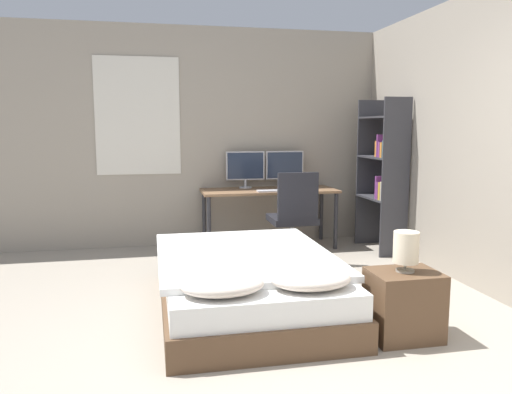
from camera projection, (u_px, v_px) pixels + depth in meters
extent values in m
plane|color=#9E9384|center=(321.00, 387.00, 2.86)|extent=(20.00, 20.00, 0.00)
cube|color=#9E9384|center=(225.00, 137.00, 6.30)|extent=(12.00, 0.06, 2.70)
cube|color=silver|center=(138.00, 116.00, 6.01)|extent=(1.00, 0.01, 1.41)
cube|color=#A3B2CC|center=(138.00, 116.00, 6.02)|extent=(0.92, 0.01, 1.33)
cube|color=#9E9384|center=(477.00, 141.00, 4.53)|extent=(0.06, 12.00, 2.70)
cube|color=brown|center=(247.00, 296.00, 4.07)|extent=(1.36, 2.01, 0.22)
cube|color=white|center=(246.00, 272.00, 4.04)|extent=(1.30, 1.95, 0.18)
cube|color=white|center=(244.00, 255.00, 4.14)|extent=(1.40, 1.69, 0.05)
ellipsoid|color=beige|center=(222.00, 285.00, 3.23)|extent=(0.55, 0.38, 0.13)
ellipsoid|color=beige|center=(311.00, 279.00, 3.35)|extent=(0.55, 0.38, 0.13)
cube|color=brown|center=(404.00, 305.00, 3.50)|extent=(0.47, 0.38, 0.48)
cylinder|color=gray|center=(405.00, 271.00, 3.47)|extent=(0.13, 0.13, 0.02)
cylinder|color=gray|center=(405.00, 266.00, 3.46)|extent=(0.02, 0.02, 0.05)
cylinder|color=beige|center=(406.00, 247.00, 3.44)|extent=(0.17, 0.17, 0.22)
cube|color=#846042|center=(269.00, 191.00, 6.12)|extent=(1.65, 0.63, 0.03)
cylinder|color=#2D2D33|center=(209.00, 226.00, 5.75)|extent=(0.05, 0.05, 0.69)
cylinder|color=#2D2D33|center=(336.00, 221.00, 6.07)|extent=(0.05, 0.05, 0.69)
cylinder|color=#2D2D33|center=(204.00, 218.00, 6.27)|extent=(0.05, 0.05, 0.69)
cylinder|color=#2D2D33|center=(321.00, 214.00, 6.58)|extent=(0.05, 0.05, 0.69)
cylinder|color=#B7B7BC|center=(245.00, 187.00, 6.27)|extent=(0.16, 0.16, 0.01)
cylinder|color=#B7B7BC|center=(245.00, 183.00, 6.26)|extent=(0.03, 0.03, 0.09)
cube|color=#B7B7BC|center=(245.00, 166.00, 6.23)|extent=(0.48, 0.03, 0.36)
cube|color=#232D42|center=(246.00, 166.00, 6.22)|extent=(0.45, 0.00, 0.33)
cylinder|color=#B7B7BC|center=(284.00, 186.00, 6.38)|extent=(0.16, 0.16, 0.01)
cylinder|color=#B7B7BC|center=(285.00, 182.00, 6.37)|extent=(0.03, 0.03, 0.09)
cube|color=#B7B7BC|center=(285.00, 165.00, 6.34)|extent=(0.48, 0.03, 0.36)
cube|color=#232D42|center=(285.00, 165.00, 6.32)|extent=(0.45, 0.00, 0.33)
cube|color=#B7B7BC|center=(273.00, 191.00, 5.91)|extent=(0.38, 0.13, 0.02)
ellipsoid|color=#B7B7BC|center=(296.00, 189.00, 5.97)|extent=(0.07, 0.05, 0.04)
cylinder|color=black|center=(292.00, 258.00, 5.61)|extent=(0.52, 0.52, 0.04)
cylinder|color=gray|center=(292.00, 239.00, 5.59)|extent=(0.05, 0.05, 0.39)
cube|color=black|center=(292.00, 219.00, 5.55)|extent=(0.49, 0.49, 0.07)
cube|color=black|center=(298.00, 196.00, 5.30)|extent=(0.44, 0.05, 0.51)
cube|color=#333338|center=(396.00, 178.00, 5.61)|extent=(0.33, 0.02, 1.81)
cube|color=#333338|center=(369.00, 173.00, 6.29)|extent=(0.33, 0.02, 1.81)
cube|color=#333338|center=(381.00, 198.00, 5.99)|extent=(0.33, 0.68, 0.02)
cube|color=#333338|center=(382.00, 157.00, 5.92)|extent=(0.33, 0.68, 0.02)
cube|color=#333338|center=(384.00, 117.00, 5.86)|extent=(0.33, 0.68, 0.02)
cube|color=#BCB29E|center=(394.00, 193.00, 5.67)|extent=(0.27, 0.03, 0.19)
cube|color=#BCB29E|center=(392.00, 191.00, 5.71)|extent=(0.27, 0.04, 0.22)
cube|color=gold|center=(390.00, 191.00, 5.76)|extent=(0.27, 0.04, 0.20)
cube|color=#7A387F|center=(388.00, 191.00, 5.81)|extent=(0.27, 0.04, 0.20)
cube|color=#7A387F|center=(386.00, 187.00, 5.84)|extent=(0.27, 0.03, 0.27)
cube|color=#BCB29E|center=(395.00, 148.00, 5.60)|extent=(0.27, 0.03, 0.23)
cube|color=teal|center=(394.00, 149.00, 5.64)|extent=(0.27, 0.03, 0.20)
cube|color=orange|center=(392.00, 150.00, 5.69)|extent=(0.27, 0.04, 0.17)
cube|color=#7A387F|center=(389.00, 150.00, 5.74)|extent=(0.27, 0.04, 0.18)
cube|color=#7A387F|center=(388.00, 146.00, 5.78)|extent=(0.27, 0.02, 0.26)
cube|color=orange|center=(386.00, 149.00, 5.81)|extent=(0.27, 0.03, 0.18)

